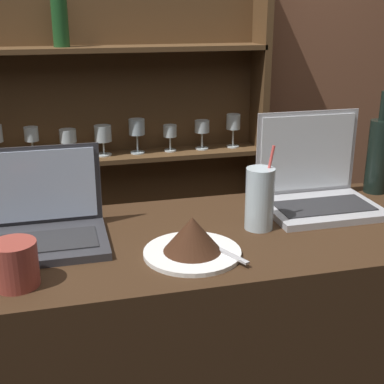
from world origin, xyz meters
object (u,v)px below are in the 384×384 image
(cake_plate, at_px, (192,239))
(water_glass, at_px, (260,199))
(laptop_near, at_px, (35,223))
(wine_bottle_dark, at_px, (378,155))
(laptop_far, at_px, (316,186))
(coffee_cup, at_px, (15,264))

(cake_plate, bearing_deg, water_glass, 28.40)
(laptop_near, relative_size, water_glass, 1.54)
(wine_bottle_dark, bearing_deg, laptop_near, -172.78)
(laptop_near, distance_m, laptop_far, 0.74)
(laptop_far, relative_size, coffee_cup, 3.23)
(laptop_far, bearing_deg, wine_bottle_dark, 16.42)
(laptop_far, bearing_deg, water_glass, -152.51)
(laptop_far, xyz_separation_m, coffee_cup, (-0.77, -0.26, -0.01))
(water_glass, bearing_deg, cake_plate, -151.60)
(laptop_near, xyz_separation_m, coffee_cup, (-0.03, -0.20, -0.00))
(coffee_cup, bearing_deg, wine_bottle_dark, 18.15)
(cake_plate, distance_m, water_glass, 0.23)
(wine_bottle_dark, distance_m, coffee_cup, 1.05)
(water_glass, distance_m, wine_bottle_dark, 0.47)
(laptop_near, height_order, water_glass, laptop_near)
(cake_plate, bearing_deg, coffee_cup, -172.71)
(laptop_far, xyz_separation_m, cake_plate, (-0.40, -0.21, -0.02))
(cake_plate, xyz_separation_m, wine_bottle_dark, (0.63, 0.28, 0.08))
(wine_bottle_dark, bearing_deg, cake_plate, -156.01)
(cake_plate, height_order, water_glass, water_glass)
(water_glass, relative_size, coffee_cup, 2.27)
(wine_bottle_dark, height_order, coffee_cup, wine_bottle_dark)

